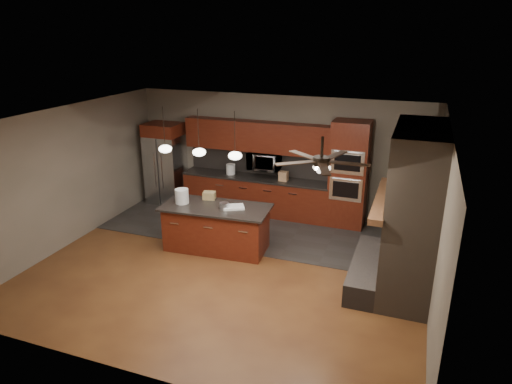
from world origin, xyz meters
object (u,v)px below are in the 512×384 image
at_px(white_bucket, 182,196).
at_px(counter_box, 283,176).
at_px(refrigerator, 165,163).
at_px(paint_tray, 233,207).
at_px(counter_bucket, 231,169).
at_px(kitchen_island, 216,228).
at_px(paint_can, 224,206).
at_px(oven_tower, 349,175).
at_px(microwave, 264,161).
at_px(cardboard_box, 209,195).

distance_m(white_bucket, counter_box, 2.57).
relative_size(refrigerator, paint_tray, 5.01).
bearing_deg(counter_bucket, kitchen_island, -74.83).
distance_m(paint_can, counter_bucket, 2.29).
bearing_deg(oven_tower, white_bucket, -143.91).
relative_size(paint_tray, counter_bucket, 1.63).
height_order(microwave, paint_can, microwave).
bearing_deg(paint_tray, counter_box, 50.10).
height_order(microwave, counter_box, microwave).
xyz_separation_m(microwave, counter_box, (0.50, -0.10, -0.29)).
relative_size(microwave, counter_bucket, 2.95).
bearing_deg(white_bucket, counter_box, 54.98).
bearing_deg(refrigerator, paint_can, -39.37).
bearing_deg(paint_tray, cardboard_box, 127.65).
bearing_deg(paint_tray, counter_bucket, 85.89).
relative_size(microwave, paint_can, 3.94).
xyz_separation_m(oven_tower, counter_box, (-1.47, -0.04, -0.18)).
relative_size(cardboard_box, counter_bucket, 0.99).
bearing_deg(refrigerator, counter_bucket, 2.66).
bearing_deg(paint_tray, microwave, 64.15).
distance_m(counter_bucket, counter_box, 1.34).
bearing_deg(cardboard_box, counter_bucket, 87.08).
height_order(oven_tower, counter_box, oven_tower).
height_order(kitchen_island, white_bucket, white_bucket).
bearing_deg(white_bucket, oven_tower, 36.09).
bearing_deg(microwave, white_bucket, -113.80).
xyz_separation_m(paint_tray, counter_box, (0.41, 2.01, 0.07)).
xyz_separation_m(paint_can, cardboard_box, (-0.51, 0.39, 0.02)).
height_order(counter_bucket, counter_box, counter_bucket).
distance_m(microwave, counter_bucket, 0.88).
bearing_deg(paint_can, counter_bucket, 109.94).
height_order(refrigerator, paint_tray, refrigerator).
xyz_separation_m(oven_tower, counter_bucket, (-2.81, 0.01, -0.17)).
xyz_separation_m(oven_tower, paint_can, (-2.03, -2.15, -0.21)).
distance_m(kitchen_island, counter_box, 2.26).
distance_m(white_bucket, cardboard_box, 0.57).
bearing_deg(white_bucket, kitchen_island, 4.50).
bearing_deg(microwave, paint_tray, -87.36).
bearing_deg(refrigerator, counter_box, 0.58).
xyz_separation_m(oven_tower, kitchen_island, (-2.24, -2.09, -0.73)).
height_order(oven_tower, microwave, oven_tower).
distance_m(paint_can, cardboard_box, 0.64).
relative_size(kitchen_island, counter_box, 9.92).
height_order(microwave, paint_tray, microwave).
bearing_deg(oven_tower, paint_can, -133.34).
height_order(white_bucket, counter_box, white_bucket).
height_order(paint_can, cardboard_box, cardboard_box).
relative_size(oven_tower, counter_box, 10.75).
xyz_separation_m(kitchen_island, counter_box, (0.77, 2.05, 0.55)).
bearing_deg(refrigerator, white_bucket, -52.21).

